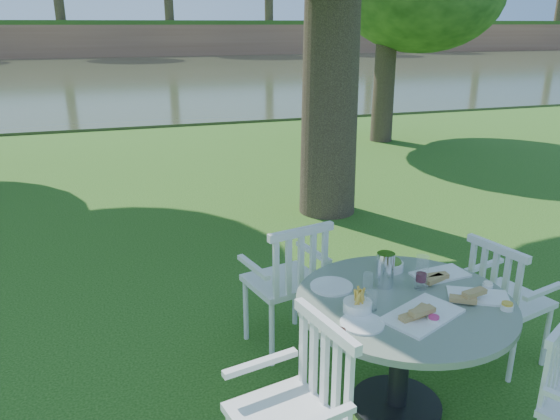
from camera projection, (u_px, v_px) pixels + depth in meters
The scene contains 7 objects.
ground at pixel (287, 314), 4.52m from camera, with size 140.00×140.00×0.00m, color #17400D.
table at pixel (403, 324), 3.23m from camera, with size 1.27×1.27×0.76m.
chair_ne at pixel (502, 294), 3.71m from camera, with size 0.53×0.56×0.92m.
chair_nw at pixel (292, 278), 3.85m from camera, with size 0.59×0.57×0.99m.
chair_sw at pixel (303, 402), 2.60m from camera, with size 0.56×0.58×0.98m.
tableware at pixel (398, 288), 3.22m from camera, with size 1.18×0.89×0.22m.
river at pixel (131, 75), 25.25m from camera, with size 100.00×28.00×0.12m, color #303921.
Camera 1 is at (-1.27, -3.79, 2.28)m, focal length 35.00 mm.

